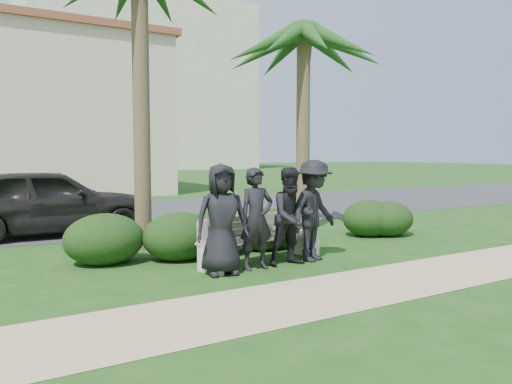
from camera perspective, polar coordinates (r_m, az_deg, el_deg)
ground at (r=9.01m, az=7.67°, el=-7.47°), size 160.00×160.00×0.00m
footpath at (r=7.73m, az=16.20°, el=-9.60°), size 30.00×1.60×0.01m
asphalt_street at (r=15.96m, az=-10.69°, el=-2.33°), size 160.00×8.00×0.01m
stucco_bldg_right at (r=25.33m, az=-21.05°, el=8.22°), size 8.40×8.40×7.30m
hotel_tower at (r=65.89m, az=-13.95°, el=14.37°), size 26.00×18.00×37.30m
park_bench at (r=8.44m, az=0.56°, el=-5.77°), size 2.33×0.85×0.79m
man_a at (r=7.62m, az=-3.93°, el=-3.12°), size 0.91×0.68×1.70m
man_b at (r=7.94m, az=0.05°, el=-3.07°), size 0.60×0.41×1.63m
man_c at (r=8.28m, az=4.13°, el=-2.80°), size 0.83×0.67×1.62m
man_d at (r=8.63m, az=6.62°, el=-2.13°), size 1.27×0.98×1.74m
hedge_a at (r=8.78m, az=-16.95°, el=-5.03°), size 1.34×1.11×0.88m
hedge_b at (r=8.84m, az=-8.75°, el=-4.89°), size 1.32×1.09×0.86m
hedge_c at (r=9.17m, az=-4.91°, el=-4.62°), size 1.27×1.05×0.83m
hedge_d at (r=9.87m, az=2.40°, el=-4.01°), size 1.24×1.03×0.81m
hedge_e at (r=11.65m, az=14.82°, el=-2.87°), size 1.23×1.02×0.81m
hedge_f at (r=11.52m, az=12.84°, el=-2.84°), size 1.28×1.06×0.84m
hedge_extra at (r=9.68m, az=0.75°, el=-4.12°), size 1.27×1.05×0.83m
palm_right at (r=12.12m, az=5.48°, el=17.41°), size 3.00×3.00×5.55m
car_a at (r=12.18m, az=-22.55°, el=-1.03°), size 4.60×2.06×1.53m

